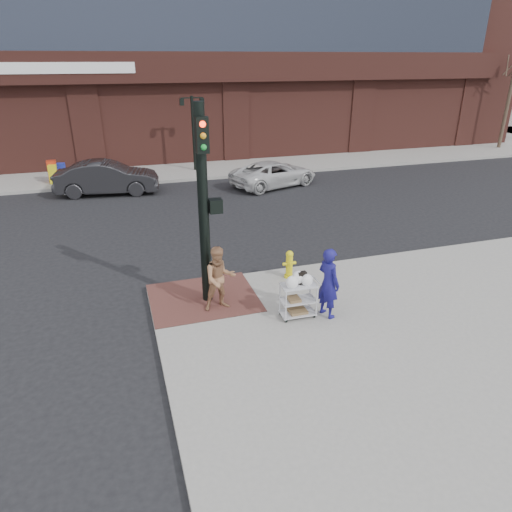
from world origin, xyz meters
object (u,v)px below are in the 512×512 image
object	(u,v)px
pedestrian_tan	(220,279)
utility_cart	(298,297)
minivan_white	(274,174)
traffic_signal_pole	(204,202)
woman_blue	(328,283)
fire_hydrant	(289,264)
lamp_post	(193,125)
sedan_dark	(107,178)

from	to	relation	value
pedestrian_tan	utility_cart	xyz separation A→B (m)	(1.72, -0.97, -0.30)
minivan_white	traffic_signal_pole	bearing A→B (deg)	134.23
traffic_signal_pole	woman_blue	bearing A→B (deg)	-32.35
traffic_signal_pole	woman_blue	distance (m)	3.59
pedestrian_tan	fire_hydrant	xyz separation A→B (m)	(2.31, 1.14, -0.41)
lamp_post	pedestrian_tan	world-z (taller)	lamp_post
traffic_signal_pole	sedan_dark	distance (m)	12.42
sedan_dark	woman_blue	bearing A→B (deg)	-152.30
traffic_signal_pole	utility_cart	size ratio (longest dim) A/B	4.21
lamp_post	traffic_signal_pole	bearing A→B (deg)	-99.24
traffic_signal_pole	minivan_white	distance (m)	12.59
woman_blue	pedestrian_tan	world-z (taller)	woman_blue
fire_hydrant	traffic_signal_pole	bearing A→B (deg)	-166.67
sedan_dark	lamp_post	bearing A→B (deg)	-48.65
pedestrian_tan	minivan_white	bearing A→B (deg)	61.81
lamp_post	minivan_white	distance (m)	5.70
traffic_signal_pole	fire_hydrant	size ratio (longest dim) A/B	5.96
pedestrian_tan	sedan_dark	bearing A→B (deg)	98.91
woman_blue	utility_cart	xyz separation A→B (m)	(-0.71, 0.15, -0.36)
woman_blue	utility_cart	distance (m)	0.81
woman_blue	fire_hydrant	world-z (taller)	woman_blue
lamp_post	fire_hydrant	distance (m)	14.77
woman_blue	traffic_signal_pole	bearing A→B (deg)	39.19
woman_blue	utility_cart	world-z (taller)	woman_blue
utility_cart	woman_blue	bearing A→B (deg)	-11.95
lamp_post	woman_blue	distance (m)	16.97
traffic_signal_pole	sedan_dark	size ratio (longest dim) A/B	1.05
fire_hydrant	woman_blue	bearing A→B (deg)	-87.00
traffic_signal_pole	utility_cart	bearing A→B (deg)	-38.32
lamp_post	pedestrian_tan	bearing A→B (deg)	-98.23
pedestrian_tan	minivan_white	size ratio (longest dim) A/B	0.37
woman_blue	minivan_white	distance (m)	13.04
woman_blue	sedan_dark	bearing A→B (deg)	1.51
woman_blue	fire_hydrant	size ratio (longest dim) A/B	2.13
traffic_signal_pole	utility_cart	xyz separation A→B (m)	(1.91, -1.51, -2.14)
lamp_post	traffic_signal_pole	world-z (taller)	traffic_signal_pole
pedestrian_tan	sedan_dark	world-z (taller)	pedestrian_tan
traffic_signal_pole	woman_blue	world-z (taller)	traffic_signal_pole
minivan_white	utility_cart	bearing A→B (deg)	144.79
lamp_post	utility_cart	xyz separation A→B (m)	(-0.56, -16.74, -1.93)
woman_blue	sedan_dark	distance (m)	14.56
traffic_signal_pole	minivan_white	world-z (taller)	traffic_signal_pole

